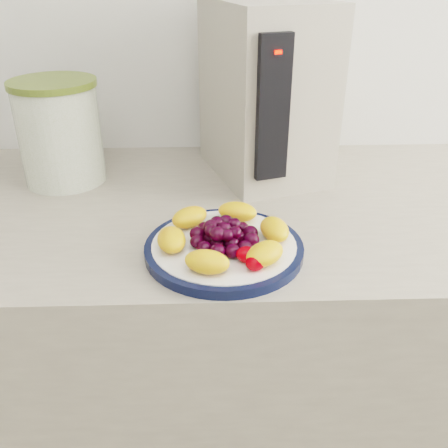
{
  "coord_description": "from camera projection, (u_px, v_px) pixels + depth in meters",
  "views": [
    {
      "loc": [
        0.03,
        0.38,
        1.3
      ],
      "look_at": [
        0.05,
        1.02,
        0.95
      ],
      "focal_mm": 40.0,
      "sensor_mm": 36.0,
      "label": 1
    }
  ],
  "objects": [
    {
      "name": "counter",
      "position": [
        200.0,
        382.0,
        1.12
      ],
      "size": [
        3.5,
        0.6,
        0.9
      ],
      "primitive_type": "cube",
      "color": "#A59B8A",
      "rests_on": "floor"
    },
    {
      "name": "plate_face",
      "position": [
        224.0,
        248.0,
        0.75
      ],
      "size": [
        0.22,
        0.22,
        0.02
      ],
      "primitive_type": "cylinder",
      "color": "white",
      "rests_on": "counter"
    },
    {
      "name": "plate_rim",
      "position": [
        224.0,
        249.0,
        0.75
      ],
      "size": [
        0.24,
        0.24,
        0.01
      ],
      "primitive_type": "cylinder",
      "color": "black",
      "rests_on": "counter"
    },
    {
      "name": "cabinet_face",
      "position": [
        201.0,
        391.0,
        1.14
      ],
      "size": [
        3.48,
        0.58,
        0.84
      ],
      "primitive_type": "cube",
      "color": "brown",
      "rests_on": "floor"
    },
    {
      "name": "canister_lid",
      "position": [
        52.0,
        83.0,
        0.91
      ],
      "size": [
        0.21,
        0.21,
        0.01
      ],
      "primitive_type": "cylinder",
      "rotation": [
        0.0,
        0.0,
        -0.36
      ],
      "color": "#5D6B28",
      "rests_on": "canister"
    },
    {
      "name": "appliance_panel",
      "position": [
        273.0,
        110.0,
        0.84
      ],
      "size": [
        0.06,
        0.04,
        0.25
      ],
      "primitive_type": "cube",
      "rotation": [
        0.0,
        0.0,
        0.31
      ],
      "color": "black",
      "rests_on": "appliance_body"
    },
    {
      "name": "fruit_plate",
      "position": [
        226.0,
        236.0,
        0.74
      ],
      "size": [
        0.21,
        0.21,
        0.04
      ],
      "color": "orange",
      "rests_on": "plate_face"
    },
    {
      "name": "canister",
      "position": [
        60.0,
        135.0,
        0.96
      ],
      "size": [
        0.2,
        0.2,
        0.19
      ],
      "primitive_type": "cylinder",
      "rotation": [
        0.0,
        0.0,
        -0.36
      ],
      "color": "#486114",
      "rests_on": "counter"
    },
    {
      "name": "appliance_body",
      "position": [
        265.0,
        92.0,
        0.97
      ],
      "size": [
        0.26,
        0.31,
        0.33
      ],
      "primitive_type": "cube",
      "rotation": [
        0.0,
        0.0,
        0.31
      ],
      "color": "#A89F90",
      "rests_on": "counter"
    },
    {
      "name": "appliance_led",
      "position": [
        278.0,
        52.0,
        0.78
      ],
      "size": [
        0.01,
        0.01,
        0.01
      ],
      "primitive_type": "cube",
      "rotation": [
        0.0,
        0.0,
        0.31
      ],
      "color": "#FF0C05",
      "rests_on": "appliance_panel"
    }
  ]
}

